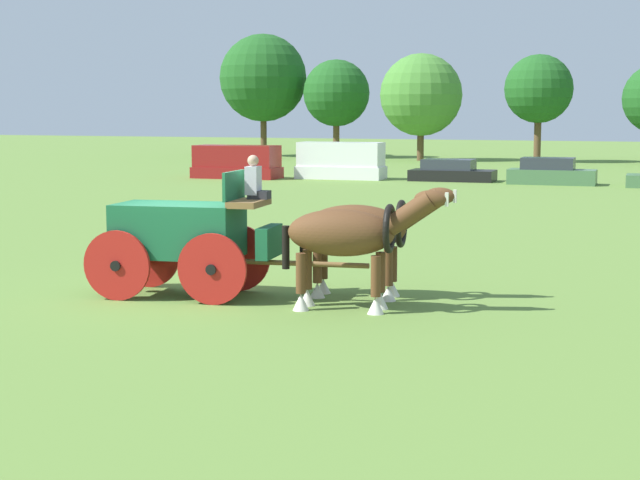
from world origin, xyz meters
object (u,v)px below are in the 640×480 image
Objects in this scene: draft_horse_near at (363,231)px; parked_vehicle_a at (237,162)px; parked_vehicle_d at (551,173)px; draft_horse_off at (349,237)px; show_wagon at (185,234)px; parked_vehicle_b at (341,161)px; parked_vehicle_c at (451,172)px.

parked_vehicle_a is at bearing 120.68° from draft_horse_near.
draft_horse_near reaches higher than parked_vehicle_d.
draft_horse_near is 1.30m from draft_horse_off.
draft_horse_off is at bearing -2.43° from show_wagon.
draft_horse_near is 0.63× the size of parked_vehicle_a.
parked_vehicle_b is 1.08× the size of parked_vehicle_c.
draft_horse_near is at bearing -68.45° from parked_vehicle_b.
parked_vehicle_b is 1.10× the size of parked_vehicle_d.
parked_vehicle_b is at bearing 105.83° from show_wagon.
draft_horse_near reaches higher than parked_vehicle_a.
parked_vehicle_b is at bearing -173.77° from parked_vehicle_c.
draft_horse_off is (0.20, -1.29, 0.04)m from draft_horse_near.
show_wagon is 3.47m from draft_horse_near.
draft_horse_near is 0.63× the size of parked_vehicle_b.
parked_vehicle_a is (-18.19, 30.67, -0.44)m from draft_horse_near.
draft_horse_off reaches higher than parked_vehicle_b.
draft_horse_near is 0.69× the size of parked_vehicle_d.
parked_vehicle_c is at bearing 11.36° from parked_vehicle_a.
draft_horse_off is 0.63× the size of parked_vehicle_b.
parked_vehicle_c is (-6.82, 32.95, -0.83)m from draft_horse_near.
parked_vehicle_d is at bearing 93.03° from draft_horse_off.
parked_vehicle_a is at bearing -174.02° from parked_vehicle_d.
show_wagon reaches higher than parked_vehicle_b.
parked_vehicle_c is 1.03× the size of parked_vehicle_d.
parked_vehicle_c is 5.26m from parked_vehicle_d.
show_wagon is 1.14× the size of parked_vehicle_a.
draft_horse_near is at bearing -87.20° from parked_vehicle_d.
parked_vehicle_c is at bearing 101.69° from draft_horse_near.
parked_vehicle_a is (-14.91, 31.80, -0.36)m from show_wagon.
parked_vehicle_d is at bearing 0.52° from parked_vehicle_b.
draft_horse_near is 35.66m from parked_vehicle_a.
show_wagon is at bearing -84.07° from parked_vehicle_c.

